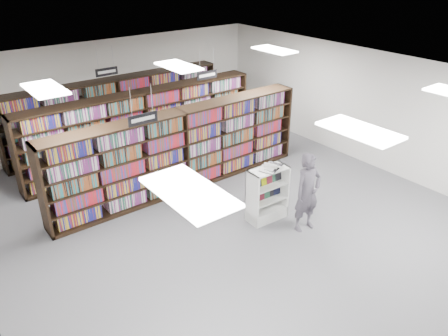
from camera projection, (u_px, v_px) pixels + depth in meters
floor at (232, 221)px, 9.96m from camera, size 12.00×12.00×0.00m
ceiling at (233, 83)px, 8.53m from camera, size 10.00×12.00×0.10m
wall_back at (112, 92)px, 13.50m from camera, size 10.00×0.10×3.20m
wall_right at (375, 110)px, 11.96m from camera, size 0.10×12.00×3.20m
bookshelf_row_near at (182, 150)px, 10.91m from camera, size 7.00×0.60×2.10m
bookshelf_row_mid at (144, 127)px, 12.33m from camera, size 7.00×0.60×2.10m
bookshelf_row_far at (118, 111)px, 13.54m from camera, size 7.00×0.60×2.10m
aisle_sign_left at (143, 118)px, 8.72m from camera, size 0.65×0.02×0.80m
aisle_sign_right at (207, 74)px, 11.77m from camera, size 0.65×0.02×0.80m
aisle_sign_center at (107, 71)px, 12.11m from camera, size 0.65×0.02×0.80m
troffer_front_left at (189, 192)px, 4.79m from camera, size 0.60×1.20×0.04m
troffer_front_center at (360, 130)px, 6.42m from camera, size 0.60×1.20×0.04m
troffer_back_left at (45, 89)px, 8.33m from camera, size 0.60×1.20×0.04m
troffer_back_center at (178, 66)px, 9.97m from camera, size 0.60×1.20×0.04m
troffer_back_right at (274, 50)px, 11.60m from camera, size 0.60×1.20×0.04m
endcap_display at (266, 201)px, 9.89m from camera, size 0.93×0.50×1.27m
open_book at (271, 167)px, 9.51m from camera, size 0.66×0.53×0.13m
shopper at (308, 192)px, 9.32m from camera, size 0.69×0.49×1.80m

